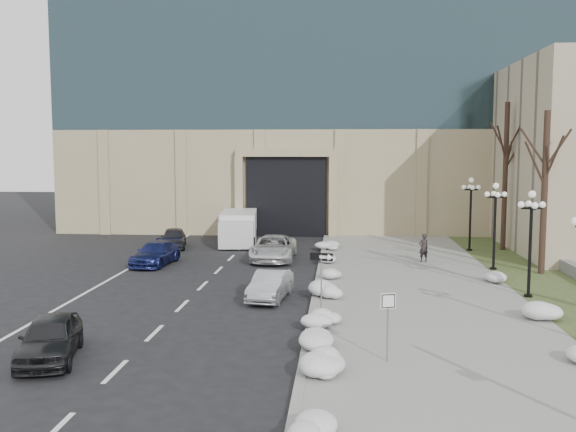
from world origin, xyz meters
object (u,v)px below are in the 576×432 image
(pedestrian, at_px, (424,248))
(lamppost_c, at_px, (495,214))
(lamppost_b, at_px, (531,229))
(car_a, at_px, (50,338))
(box_truck, at_px, (238,228))
(one_way_sign, at_px, (325,265))
(lamppost_d, at_px, (471,204))
(car_c, at_px, (156,254))
(car_d, at_px, (274,248))
(keep_sign, at_px, (388,312))
(car_b, at_px, (270,285))
(car_e, at_px, (174,238))

(pedestrian, relative_size, lamppost_c, 0.34)
(lamppost_b, height_order, lamppost_c, same)
(car_a, height_order, box_truck, box_truck)
(box_truck, distance_m, one_way_sign, 20.64)
(lamppost_b, height_order, lamppost_d, same)
(car_c, xyz_separation_m, pedestrian, (15.20, 1.57, 0.29))
(car_a, xyz_separation_m, car_d, (5.02, 18.51, 0.03))
(box_truck, height_order, keep_sign, keep_sign)
(car_b, bearing_deg, car_e, 126.97)
(pedestrian, relative_size, keep_sign, 0.73)
(car_b, relative_size, lamppost_c, 0.80)
(car_b, distance_m, car_d, 9.94)
(car_a, height_order, lamppost_d, lamppost_d)
(car_a, bearing_deg, car_b, 40.61)
(car_b, xyz_separation_m, lamppost_b, (11.25, 0.98, 2.45))
(pedestrian, distance_m, one_way_sign, 13.55)
(car_e, relative_size, lamppost_b, 0.82)
(car_b, height_order, car_c, car_c)
(car_c, relative_size, keep_sign, 1.99)
(car_b, bearing_deg, keep_sign, -54.11)
(lamppost_b, bearing_deg, keep_sign, -126.27)
(box_truck, relative_size, one_way_sign, 2.76)
(car_b, distance_m, keep_sign, 9.44)
(pedestrian, relative_size, lamppost_b, 0.34)
(car_e, xyz_separation_m, lamppost_d, (19.30, -0.19, 2.41))
(car_e, relative_size, one_way_sign, 1.54)
(car_d, relative_size, lamppost_d, 1.10)
(car_a, xyz_separation_m, one_way_sign, (8.39, 5.67, 1.41))
(keep_sign, height_order, lamppost_c, lamppost_c)
(car_c, distance_m, lamppost_d, 19.80)
(car_b, relative_size, lamppost_b, 0.80)
(car_a, bearing_deg, car_d, 59.94)
(car_d, bearing_deg, pedestrian, -2.54)
(car_e, relative_size, keep_sign, 1.77)
(pedestrian, bearing_deg, one_way_sign, 44.16)
(car_a, distance_m, car_b, 10.46)
(car_b, xyz_separation_m, pedestrian, (7.78, 9.45, 0.30))
(car_b, bearing_deg, car_a, -117.13)
(pedestrian, bearing_deg, box_truck, -53.72)
(car_c, relative_size, one_way_sign, 1.73)
(car_d, distance_m, lamppost_c, 12.61)
(lamppost_c, bearing_deg, box_truck, 149.25)
(car_d, height_order, box_truck, box_truck)
(car_c, bearing_deg, car_d, 22.85)
(car_a, xyz_separation_m, car_c, (-1.49, 16.50, -0.05))
(car_a, distance_m, lamppost_d, 28.49)
(lamppost_b, bearing_deg, one_way_sign, -155.87)
(car_b, distance_m, one_way_sign, 4.12)
(car_a, height_order, car_c, car_a)
(car_e, relative_size, lamppost_c, 0.82)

